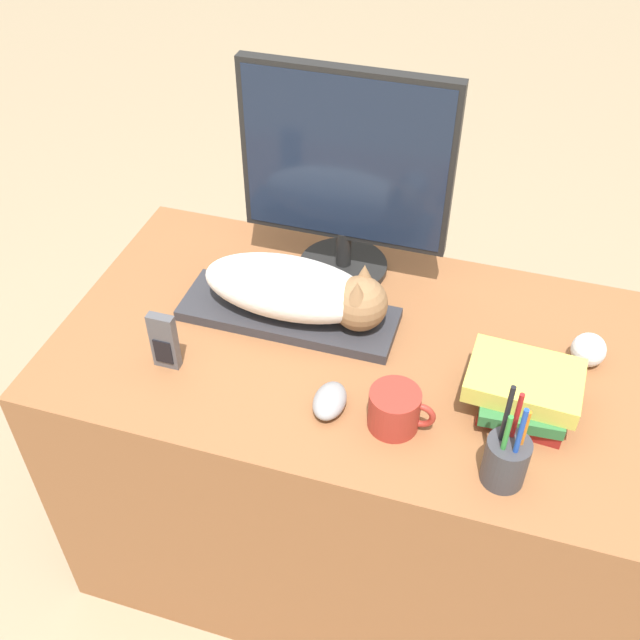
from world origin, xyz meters
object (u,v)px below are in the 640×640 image
(computer_mouse, at_px, (330,401))
(baseball, at_px, (588,350))
(phone, at_px, (164,342))
(monitor, at_px, (345,170))
(keyboard, at_px, (289,314))
(cat, at_px, (301,290))
(coffee_mug, at_px, (395,410))
(pen_cup, at_px, (506,458))
(book_stack, at_px, (524,391))

(computer_mouse, relative_size, baseball, 1.38)
(phone, bearing_deg, computer_mouse, -2.73)
(monitor, height_order, computer_mouse, monitor)
(keyboard, height_order, cat, cat)
(keyboard, bearing_deg, coffee_mug, -38.27)
(coffee_mug, relative_size, baseball, 1.81)
(keyboard, distance_m, baseball, 0.62)
(phone, bearing_deg, baseball, 17.53)
(monitor, distance_m, phone, 0.52)
(keyboard, xyz_separation_m, baseball, (0.62, 0.05, 0.02))
(baseball, bearing_deg, pen_cup, -110.71)
(monitor, distance_m, book_stack, 0.58)
(monitor, xyz_separation_m, book_stack, (0.44, -0.32, -0.21))
(keyboard, bearing_deg, cat, 0.00)
(keyboard, relative_size, phone, 3.61)
(keyboard, xyz_separation_m, cat, (0.03, 0.00, 0.07))
(monitor, xyz_separation_m, phone, (-0.25, -0.41, -0.20))
(cat, relative_size, coffee_mug, 3.18)
(keyboard, relative_size, coffee_mug, 3.73)
(pen_cup, xyz_separation_m, book_stack, (0.01, 0.17, -0.00))
(keyboard, relative_size, book_stack, 2.18)
(computer_mouse, bearing_deg, coffee_mug, -1.50)
(monitor, distance_m, pen_cup, 0.68)
(keyboard, xyz_separation_m, book_stack, (0.50, -0.12, 0.04))
(pen_cup, height_order, phone, pen_cup)
(phone, bearing_deg, pen_cup, -7.02)
(pen_cup, distance_m, phone, 0.69)
(cat, xyz_separation_m, coffee_mug, (0.25, -0.22, -0.04))
(monitor, height_order, baseball, monitor)
(cat, relative_size, pen_cup, 1.80)
(pen_cup, bearing_deg, book_stack, 85.54)
(keyboard, xyz_separation_m, coffee_mug, (0.29, -0.22, 0.03))
(computer_mouse, bearing_deg, phone, 177.27)
(keyboard, height_order, monitor, monitor)
(cat, height_order, phone, cat)
(cat, xyz_separation_m, pen_cup, (0.46, -0.29, -0.03))
(phone, bearing_deg, monitor, 58.10)
(keyboard, bearing_deg, phone, -132.57)
(phone, bearing_deg, book_stack, 7.25)
(keyboard, height_order, pen_cup, pen_cup)
(book_stack, bearing_deg, pen_cup, -94.46)
(computer_mouse, bearing_deg, book_stack, 16.81)
(coffee_mug, height_order, pen_cup, pen_cup)
(computer_mouse, height_order, phone, phone)
(coffee_mug, height_order, phone, phone)
(baseball, height_order, phone, phone)
(monitor, relative_size, book_stack, 2.26)
(computer_mouse, xyz_separation_m, pen_cup, (0.33, -0.07, 0.03))
(keyboard, height_order, coffee_mug, coffee_mug)
(cat, distance_m, pen_cup, 0.55)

